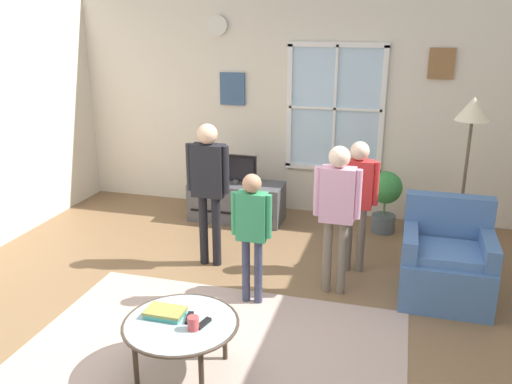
{
  "coord_description": "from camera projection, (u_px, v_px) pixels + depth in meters",
  "views": [
    {
      "loc": [
        1.27,
        -3.43,
        2.39
      ],
      "look_at": [
        0.06,
        0.9,
        0.91
      ],
      "focal_mm": 37.75,
      "sensor_mm": 36.0,
      "label": 1
    }
  ],
  "objects": [
    {
      "name": "remote_near_books",
      "position": [
        189.0,
        318.0,
        3.69
      ],
      "size": [
        0.07,
        0.15,
        0.02
      ],
      "primitive_type": "cube",
      "rotation": [
        0.0,
        0.0,
        0.21
      ],
      "color": "black",
      "rests_on": "coffee_table"
    },
    {
      "name": "person_black_shirt",
      "position": [
        208.0,
        179.0,
        5.17
      ],
      "size": [
        0.43,
        0.2,
        1.43
      ],
      "color": "black",
      "rests_on": "ground_plane"
    },
    {
      "name": "back_wall",
      "position": [
        300.0,
        105.0,
        6.61
      ],
      "size": [
        5.71,
        0.17,
        2.7
      ],
      "color": "beige",
      "rests_on": "ground_plane"
    },
    {
      "name": "potted_plant_by_window",
      "position": [
        385.0,
        196.0,
        6.13
      ],
      "size": [
        0.37,
        0.37,
        0.72
      ],
      "color": "#4C565B",
      "rests_on": "ground_plane"
    },
    {
      "name": "cup",
      "position": [
        193.0,
        323.0,
        3.56
      ],
      "size": [
        0.08,
        0.08,
        0.09
      ],
      "primitive_type": "cylinder",
      "color": "#BF3F3F",
      "rests_on": "coffee_table"
    },
    {
      "name": "person_pink_shirt",
      "position": [
        337.0,
        203.0,
        4.63
      ],
      "size": [
        0.41,
        0.19,
        1.36
      ],
      "color": "#726656",
      "rests_on": "ground_plane"
    },
    {
      "name": "ground_plane",
      "position": [
        217.0,
        338.0,
        4.21
      ],
      "size": [
        6.31,
        6.67,
        0.02
      ],
      "primitive_type": "cube",
      "color": "brown"
    },
    {
      "name": "television",
      "position": [
        236.0,
        168.0,
        6.43
      ],
      "size": [
        0.49,
        0.08,
        0.35
      ],
      "color": "#4C4C4C",
      "rests_on": "tv_stand"
    },
    {
      "name": "coffee_table",
      "position": [
        181.0,
        325.0,
        3.66
      ],
      "size": [
        0.8,
        0.8,
        0.41
      ],
      "color": "#99B2B7",
      "rests_on": "ground_plane"
    },
    {
      "name": "remote_near_cup",
      "position": [
        203.0,
        323.0,
        3.62
      ],
      "size": [
        0.07,
        0.15,
        0.02
      ],
      "primitive_type": "cube",
      "rotation": [
        0.0,
        0.0,
        -0.25
      ],
      "color": "black",
      "rests_on": "coffee_table"
    },
    {
      "name": "person_red_shirt",
      "position": [
        357.0,
        192.0,
        5.07
      ],
      "size": [
        0.39,
        0.18,
        1.3
      ],
      "color": "#726656",
      "rests_on": "ground_plane"
    },
    {
      "name": "area_rug",
      "position": [
        215.0,
        346.0,
        4.08
      ],
      "size": [
        2.82,
        1.8,
        0.01
      ],
      "primitive_type": "cube",
      "color": "tan",
      "rests_on": "ground_plane"
    },
    {
      "name": "tv_stand",
      "position": [
        237.0,
        201.0,
        6.56
      ],
      "size": [
        1.13,
        0.48,
        0.47
      ],
      "color": "#4C4C51",
      "rests_on": "ground_plane"
    },
    {
      "name": "book_stack",
      "position": [
        165.0,
        313.0,
        3.73
      ],
      "size": [
        0.27,
        0.18,
        0.05
      ],
      "color": "teal",
      "rests_on": "coffee_table"
    },
    {
      "name": "armchair",
      "position": [
        446.0,
        263.0,
        4.72
      ],
      "size": [
        0.76,
        0.74,
        0.87
      ],
      "color": "#476B9E",
      "rests_on": "ground_plane"
    },
    {
      "name": "floor_lamp",
      "position": [
        471.0,
        126.0,
        4.99
      ],
      "size": [
        0.32,
        0.32,
        1.69
      ],
      "color": "black",
      "rests_on": "ground_plane"
    },
    {
      "name": "person_green_shirt",
      "position": [
        252.0,
        224.0,
        4.5
      ],
      "size": [
        0.35,
        0.16,
        1.17
      ],
      "color": "#333851",
      "rests_on": "ground_plane"
    }
  ]
}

